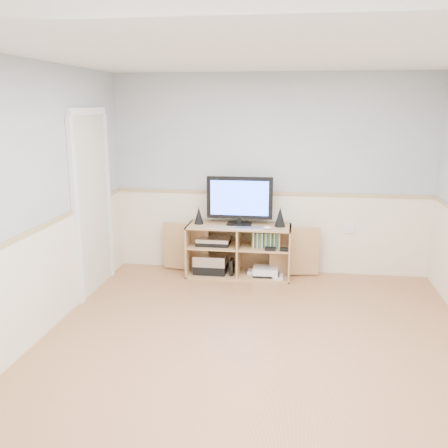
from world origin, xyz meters
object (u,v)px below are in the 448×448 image
(media_cabinet, at_px, (239,249))
(keyboard, at_px, (249,228))
(monitor, at_px, (240,199))
(game_consoles, at_px, (265,271))

(media_cabinet, height_order, keyboard, keyboard)
(keyboard, bearing_deg, monitor, 118.59)
(media_cabinet, xyz_separation_m, keyboard, (0.14, -0.20, 0.32))
(media_cabinet, relative_size, game_consoles, 4.48)
(game_consoles, bearing_deg, media_cabinet, 168.19)
(keyboard, bearing_deg, media_cabinet, 117.39)
(media_cabinet, height_order, monitor, monitor)
(monitor, distance_m, keyboard, 0.40)
(monitor, relative_size, keyboard, 2.58)
(monitor, height_order, keyboard, monitor)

